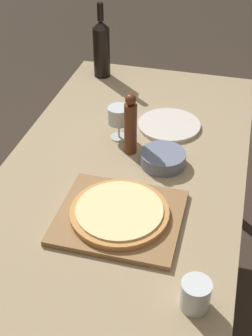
% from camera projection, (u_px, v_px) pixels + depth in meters
% --- Properties ---
extents(ground_plane, '(12.00, 12.00, 0.00)m').
position_uv_depth(ground_plane, '(124.00, 302.00, 2.06)').
color(ground_plane, '#382D23').
extents(dining_table, '(0.83, 1.60, 0.74)m').
position_uv_depth(dining_table, '(123.00, 188.00, 1.67)').
color(dining_table, '#9E8966').
rests_on(dining_table, ground_plane).
extents(cutting_board, '(0.37, 0.33, 0.02)m').
position_uv_depth(cutting_board, '(119.00, 217.00, 1.40)').
color(cutting_board, olive).
rests_on(cutting_board, dining_table).
extents(pizza, '(0.30, 0.30, 0.02)m').
position_uv_depth(pizza, '(119.00, 212.00, 1.39)').
color(pizza, '#C68947').
rests_on(pizza, cutting_board).
extents(wine_bottle, '(0.08, 0.08, 0.34)m').
position_uv_depth(wine_bottle, '(101.00, 48.00, 2.10)').
color(wine_bottle, black).
rests_on(wine_bottle, dining_table).
extents(pepper_mill, '(0.05, 0.05, 0.23)m').
position_uv_depth(pepper_mill, '(132.00, 126.00, 1.62)').
color(pepper_mill, '#5B2D19').
rests_on(pepper_mill, dining_table).
extents(wine_glass, '(0.08, 0.08, 0.13)m').
position_uv_depth(wine_glass, '(119.00, 116.00, 1.71)').
color(wine_glass, silver).
rests_on(wine_glass, dining_table).
extents(small_bowl, '(0.16, 0.16, 0.05)m').
position_uv_depth(small_bowl, '(163.00, 158.00, 1.62)').
color(small_bowl, slate).
rests_on(small_bowl, dining_table).
extents(drinking_tumbler, '(0.08, 0.08, 0.08)m').
position_uv_depth(drinking_tumbler, '(195.00, 295.00, 1.14)').
color(drinking_tumbler, silver).
rests_on(drinking_tumbler, dining_table).
extents(dinner_plate, '(0.24, 0.24, 0.01)m').
position_uv_depth(dinner_plate, '(169.00, 125.00, 1.82)').
color(dinner_plate, silver).
rests_on(dinner_plate, dining_table).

